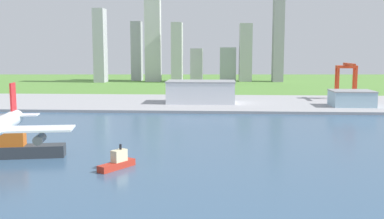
# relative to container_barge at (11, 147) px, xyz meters

# --- Properties ---
(ground_plane) EXTENTS (2400.00, 2400.00, 0.00)m
(ground_plane) POSITION_rel_container_barge_xyz_m (81.80, 44.87, -5.75)
(ground_plane) COLOR #558738
(water_bay) EXTENTS (840.00, 360.00, 0.15)m
(water_bay) POSITION_rel_container_barge_xyz_m (81.80, -15.13, -5.67)
(water_bay) COLOR #385675
(water_bay) RESTS_ON ground
(industrial_pier) EXTENTS (840.00, 140.00, 2.50)m
(industrial_pier) POSITION_rel_container_barge_xyz_m (81.80, 234.87, -4.50)
(industrial_pier) COLOR #99999C
(industrial_pier) RESTS_ON ground
(container_barge) EXTENTS (51.68, 19.18, 20.45)m
(container_barge) POSITION_rel_container_barge_xyz_m (0.00, 0.00, 0.00)
(container_barge) COLOR #2D3338
(container_barge) RESTS_ON water_bay
(tugboat_small) EXTENTS (14.79, 19.68, 11.07)m
(tugboat_small) POSITION_rel_container_barge_xyz_m (58.55, -17.71, -2.50)
(tugboat_small) COLOR #B22D1E
(tugboat_small) RESTS_ON water_bay
(port_crane_red) EXTENTS (21.05, 38.03, 38.11)m
(port_crane_red) POSITION_rel_container_barge_xyz_m (239.88, 269.40, 23.69)
(port_crane_red) COLOR red
(port_crane_red) RESTS_ON industrial_pier
(warehouse_main) EXTENTS (66.94, 37.56, 21.65)m
(warehouse_main) POSITION_rel_container_barge_xyz_m (87.32, 225.43, 7.60)
(warehouse_main) COLOR silver
(warehouse_main) RESTS_ON industrial_pier
(warehouse_annex) EXTENTS (38.01, 31.04, 14.67)m
(warehouse_annex) POSITION_rel_container_barge_xyz_m (228.12, 206.77, 4.11)
(warehouse_annex) COLOR #99BCD1
(warehouse_annex) RESTS_ON industrial_pier
(distant_skyline) EXTENTS (316.50, 69.09, 156.29)m
(distant_skyline) POSITION_rel_container_barge_xyz_m (56.86, 559.91, 51.50)
(distant_skyline) COLOR #A9A9B4
(distant_skyline) RESTS_ON ground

